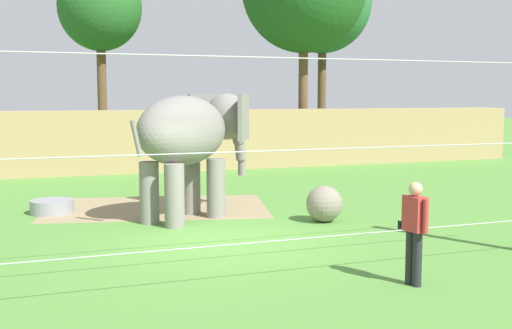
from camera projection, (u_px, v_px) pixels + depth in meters
ground_plane at (225, 241)px, 13.21m from camera, size 120.00×120.00×0.00m
dirt_patch at (158, 207)px, 17.19m from camera, size 6.58×5.06×0.01m
embankment_wall at (127, 141)px, 25.29m from camera, size 36.00×1.80×2.45m
elephant at (192, 136)px, 15.48m from camera, size 3.73×3.12×3.10m
enrichment_ball at (324, 204)px, 15.19m from camera, size 0.88×0.88×0.88m
cable_fence at (281, 166)px, 10.14m from camera, size 11.68×0.20×3.77m
zookeeper at (414, 228)px, 10.04m from camera, size 0.27×0.58×1.67m
water_tub at (52, 206)px, 16.32m from camera, size 1.10×1.10×0.35m
tree_left_of_centre at (100, 8)px, 30.07m from camera, size 3.97×3.97×9.34m
tree_behind_wall at (323, 2)px, 32.89m from camera, size 5.10×5.10×10.61m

